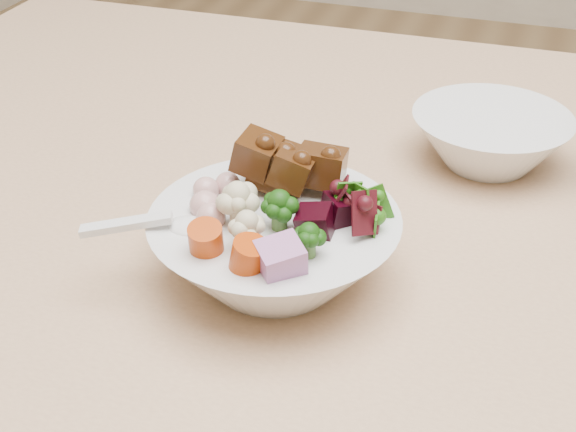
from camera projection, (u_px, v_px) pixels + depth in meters
The scene contains 3 objects.
food_bowl at pixel (277, 242), 0.61m from camera, with size 0.19×0.19×0.10m.
soup_spoon at pixel (173, 227), 0.58m from camera, with size 0.10×0.05×0.02m.
side_bowl at pixel (490, 139), 0.76m from camera, with size 0.15×0.15×0.05m, color silver, non-canonical shape.
Camera 1 is at (-0.13, -0.54, 1.19)m, focal length 50.00 mm.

